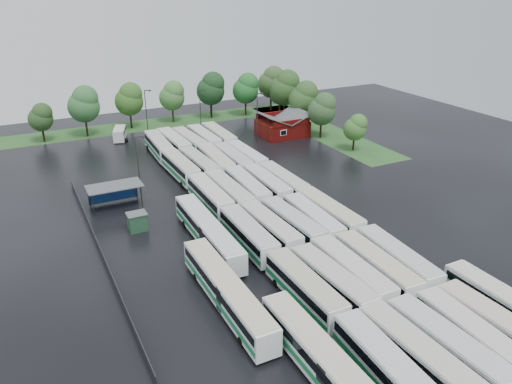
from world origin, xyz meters
name	(u,v)px	position (x,y,z in m)	size (l,w,h in m)	color
ground	(283,244)	(0.00, 0.00, 0.00)	(160.00, 160.00, 0.00)	black
brick_building	(282,127)	(24.00, 42.77, 1.87)	(10.07, 8.60, 5.39)	maroon
wash_shed	(114,188)	(-17.20, 22.02, 2.99)	(8.20, 4.20, 3.58)	#2D2D30
utility_hut	(137,222)	(-16.20, 12.60, 1.32)	(2.70, 2.20, 2.62)	#1D442A
grass_strip_north	(158,124)	(2.00, 64.80, 0.01)	(80.00, 10.00, 0.01)	#295622
grass_strip_east	(320,130)	(34.00, 42.80, 0.01)	(10.00, 50.00, 0.01)	#295622
west_fence	(100,251)	(-22.20, 8.00, 0.60)	(0.10, 50.00, 1.20)	#2D2D30
bus_r0c0	(387,369)	(-4.49, -25.79, 1.99)	(3.36, 13.09, 3.61)	white
bus_r0c1	(417,356)	(-1.12, -25.76, 1.99)	(3.11, 13.04, 3.61)	white
bus_r0c2	(447,347)	(2.14, -26.13, 1.99)	(3.24, 13.09, 3.62)	white
bus_r0c3	(472,338)	(5.29, -26.13, 1.93)	(3.05, 12.68, 3.51)	white
bus_r0c4	(497,329)	(8.41, -26.32, 1.97)	(3.21, 12.94, 3.57)	white
bus_r1c0	(305,288)	(-4.41, -12.36, 1.96)	(2.80, 12.83, 3.57)	white
bus_r1c1	(332,282)	(-1.09, -12.71, 1.95)	(3.23, 12.86, 3.55)	white
bus_r1c2	(351,273)	(1.81, -12.24, 2.00)	(2.98, 13.09, 3.63)	white
bus_r1c3	(376,267)	(5.10, -12.55, 2.00)	(3.08, 13.11, 3.63)	white
bus_r1c4	(397,260)	(8.26, -12.43, 1.99)	(3.43, 13.16, 3.63)	white
bus_r2c0	(248,235)	(-4.56, 1.18, 1.97)	(2.89, 12.88, 3.57)	white
bus_r2c1	(270,229)	(-1.31, 1.43, 1.95)	(3.08, 12.84, 3.55)	white
bus_r2c2	(292,224)	(2.11, 1.34, 1.93)	(3.21, 12.72, 3.51)	white
bus_r2c3	(313,220)	(5.16, 1.00, 1.94)	(3.10, 12.73, 3.52)	white
bus_r2c4	(329,214)	(8.21, 1.51, 2.01)	(2.95, 13.18, 3.66)	white
bus_r3c0	(210,196)	(-4.46, 14.72, 1.98)	(2.85, 12.94, 3.60)	white
bus_r3c1	(228,193)	(-1.39, 14.74, 2.00)	(2.87, 13.11, 3.64)	white
bus_r3c2	(247,188)	(1.95, 15.08, 1.98)	(3.34, 13.07, 3.61)	white
bus_r3c3	(266,185)	(5.32, 14.88, 1.93)	(2.84, 12.65, 3.51)	white
bus_r3c4	(283,182)	(8.22, 14.63, 1.97)	(2.78, 12.88, 3.58)	white
bus_r4c0	(180,167)	(-4.43, 28.67, 1.98)	(2.99, 12.99, 3.60)	white
bus_r4c1	(199,165)	(-1.04, 28.48, 1.95)	(3.13, 12.81, 3.54)	white
bus_r4c2	(215,162)	(2.14, 28.57, 2.02)	(3.38, 13.33, 3.68)	white
bus_r4c3	(232,160)	(5.30, 28.11, 1.96)	(2.83, 12.85, 3.57)	white
bus_r4c4	(246,157)	(8.21, 28.39, 1.93)	(2.80, 12.61, 3.50)	white
bus_r5c0	(159,146)	(-4.37, 41.86, 2.01)	(3.34, 13.22, 3.65)	white
bus_r5c1	(174,143)	(-1.17, 42.29, 2.02)	(3.19, 13.26, 3.67)	white
bus_r5c2	(189,142)	(1.97, 41.96, 1.95)	(3.29, 12.88, 3.55)	white
bus_r5c3	(204,139)	(5.24, 42.18, 1.96)	(2.79, 12.82, 3.56)	white
bus_r5c4	(219,137)	(8.53, 42.21, 2.00)	(2.96, 13.12, 3.64)	white
artic_bus_west_a	(328,367)	(-8.91, -23.34, 1.99)	(2.77, 19.31, 3.58)	white
artic_bus_west_b	(208,232)	(-8.94, 4.22, 1.98)	(2.99, 19.24, 3.56)	white
artic_bus_west_c	(227,292)	(-12.16, -9.27, 1.99)	(2.76, 19.35, 3.59)	white
minibus	(120,133)	(-8.95, 55.81, 1.46)	(4.01, 6.43, 2.64)	silver
tree_north_0	(41,117)	(-23.66, 61.76, 5.43)	(5.10, 5.10, 8.44)	black
tree_north_1	(84,104)	(-14.65, 61.71, 7.28)	(6.83, 6.83, 11.31)	black
tree_north_2	(130,99)	(-4.35, 63.72, 6.87)	(6.45, 6.45, 10.68)	black
tree_north_3	(172,95)	(6.08, 64.59, 6.45)	(6.05, 6.05, 10.03)	#332412
tree_north_4	(211,88)	(15.86, 63.90, 7.36)	(6.91, 6.91, 11.44)	black
tree_north_5	(246,88)	(24.53, 62.18, 6.94)	(6.52, 6.52, 10.79)	#342216
tree_north_6	(272,82)	(32.96, 64.29, 7.41)	(6.95, 6.95, 11.51)	#321F10
tree_east_0	(356,127)	(32.04, 27.21, 4.90)	(4.63, 4.60, 7.62)	black
tree_east_1	(323,109)	(31.02, 37.68, 6.42)	(6.03, 6.03, 9.99)	black
tree_east_2	(304,98)	(31.49, 46.05, 7.09)	(6.66, 6.66, 11.02)	black
tree_east_3	(286,87)	(31.46, 54.64, 7.84)	(7.36, 7.36, 12.19)	black
tree_east_4	(281,93)	(33.11, 59.95, 5.32)	(4.99, 4.99, 8.27)	#332219
lamp_post_ne	(258,114)	(16.89, 40.79, 6.12)	(1.62, 0.32, 10.55)	#2D2D30
lamp_post_nw	(139,162)	(-12.53, 24.44, 5.74)	(1.52, 0.30, 9.89)	#2D2D30
lamp_post_back_w	(147,110)	(-2.71, 55.53, 5.97)	(1.58, 0.31, 10.28)	#2D2D30
lamp_post_back_e	(201,107)	(9.23, 54.08, 5.54)	(1.47, 0.29, 9.54)	#2D2D30
puddle_0	(366,337)	(-1.82, -19.89, 0.00)	(4.24, 4.24, 0.01)	black
puddle_1	(479,321)	(10.19, -23.09, 0.00)	(4.56, 4.56, 0.01)	black
puddle_2	(217,251)	(-8.63, 2.17, 0.00)	(5.37, 5.37, 0.01)	black
puddle_3	(313,250)	(2.63, -3.19, 0.00)	(4.94, 4.94, 0.01)	black
puddle_4	(471,295)	(13.05, -19.55, 0.00)	(2.36, 2.36, 0.01)	black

